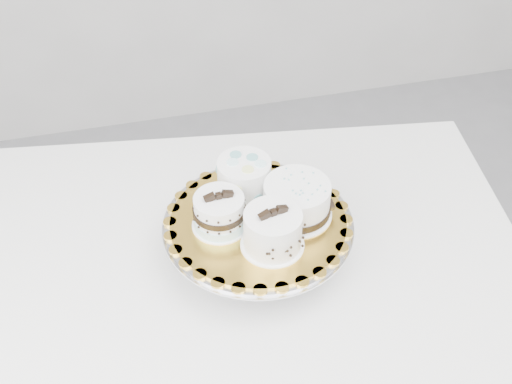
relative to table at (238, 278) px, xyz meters
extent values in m
cube|color=white|center=(0.00, 0.00, 0.07)|extent=(1.24, 0.92, 0.04)
cube|color=white|center=(-0.47, 0.40, -0.31)|extent=(0.06, 0.06, 0.71)
cube|color=white|center=(0.56, 0.25, -0.31)|extent=(0.06, 0.06, 0.71)
cylinder|color=gray|center=(0.04, -0.03, 0.09)|extent=(0.16, 0.16, 0.01)
cylinder|color=gray|center=(0.04, -0.03, 0.13)|extent=(0.11, 0.11, 0.09)
cylinder|color=silver|center=(0.04, -0.03, 0.18)|extent=(0.35, 0.35, 0.01)
cylinder|color=silver|center=(0.04, -0.03, 0.17)|extent=(0.36, 0.36, 0.00)
cylinder|color=gold|center=(0.04, -0.03, 0.18)|extent=(0.39, 0.39, 0.00)
cylinder|color=white|center=(0.04, -0.10, 0.19)|extent=(0.11, 0.11, 0.00)
cylinder|color=white|center=(0.04, -0.10, 0.23)|extent=(0.12, 0.12, 0.07)
cylinder|color=white|center=(-0.04, -0.02, 0.19)|extent=(0.10, 0.10, 0.00)
cylinder|color=white|center=(-0.04, -0.02, 0.22)|extent=(0.10, 0.10, 0.06)
cylinder|color=#BDECEF|center=(-0.04, -0.02, 0.20)|extent=(0.10, 0.10, 0.02)
cylinder|color=black|center=(-0.04, -0.02, 0.23)|extent=(0.10, 0.10, 0.01)
cylinder|color=white|center=(0.03, 0.05, 0.19)|extent=(0.11, 0.11, 0.00)
cylinder|color=white|center=(0.03, 0.05, 0.23)|extent=(0.13, 0.13, 0.07)
cylinder|color=white|center=(0.11, -0.03, 0.19)|extent=(0.14, 0.14, 0.00)
cylinder|color=white|center=(0.11, -0.03, 0.22)|extent=(0.13, 0.13, 0.07)
cylinder|color=black|center=(0.11, -0.03, 0.20)|extent=(0.13, 0.13, 0.01)
camera|label=1|loc=(-0.17, -0.85, 1.02)|focal=45.00mm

